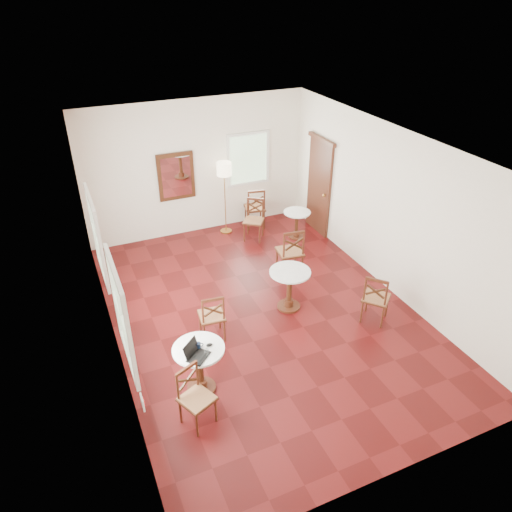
{
  "coord_description": "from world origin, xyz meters",
  "views": [
    {
      "loc": [
        -2.81,
        -6.12,
        5.16
      ],
      "look_at": [
        0.0,
        0.3,
        1.0
      ],
      "focal_mm": 33.4,
      "sensor_mm": 36.0,
      "label": 1
    }
  ],
  "objects": [
    {
      "name": "power_adapter",
      "position": [
        -1.79,
        -1.62,
        0.02
      ],
      "size": [
        0.1,
        0.06,
        0.04
      ],
      "primitive_type": "cube",
      "color": "black",
      "rests_on": "ground"
    },
    {
      "name": "ground",
      "position": [
        0.0,
        0.0,
        0.0
      ],
      "size": [
        7.0,
        7.0,
        0.0
      ],
      "primitive_type": "plane",
      "color": "#530E0E",
      "rests_on": "ground"
    },
    {
      "name": "chair_mid_b",
      "position": [
        1.66,
        -0.95,
        0.46
      ],
      "size": [
        0.61,
        0.61,
        0.93
      ],
      "rotation": [
        0.0,
        0.0,
        2.29
      ],
      "color": "#4F2413",
      "rests_on": "ground"
    },
    {
      "name": "chair_back_b",
      "position": [
        0.95,
        2.6,
        0.46
      ],
      "size": [
        0.59,
        0.59,
        0.92
      ],
      "rotation": [
        0.0,
        0.0,
        -0.62
      ],
      "color": "#4F2413",
      "rests_on": "ground"
    },
    {
      "name": "cafe_table_near",
      "position": [
        -1.55,
        -1.28,
        0.47
      ],
      "size": [
        0.72,
        0.72,
        0.77
      ],
      "color": "#4F2413",
      "rests_on": "ground"
    },
    {
      "name": "chair_near_a",
      "position": [
        -1.03,
        -0.27,
        0.44
      ],
      "size": [
        0.45,
        0.45,
        0.88
      ],
      "rotation": [
        0.0,
        0.0,
        3.03
      ],
      "color": "#4F2413",
      "rests_on": "ground"
    },
    {
      "name": "chair_back_a",
      "position": [
        1.21,
        3.12,
        0.49
      ],
      "size": [
        0.53,
        0.53,
        0.98
      ],
      "rotation": [
        0.0,
        0.0,
        2.95
      ],
      "color": "#4F2413",
      "rests_on": "ground"
    },
    {
      "name": "navy_mug",
      "position": [
        -1.55,
        -1.28,
        0.81
      ],
      "size": [
        0.11,
        0.08,
        0.09
      ],
      "color": "black",
      "rests_on": "cafe_table_near"
    },
    {
      "name": "chair_mid_a",
      "position": [
        1.0,
        0.92,
        0.52
      ],
      "size": [
        0.54,
        0.54,
        1.04
      ],
      "rotation": [
        0.0,
        0.0,
        3.01
      ],
      "color": "#4F2413",
      "rests_on": "ground"
    },
    {
      "name": "chair_near_b",
      "position": [
        -1.78,
        -1.81,
        0.43
      ],
      "size": [
        0.53,
        0.53,
        0.87
      ],
      "rotation": [
        0.0,
        0.0,
        0.42
      ],
      "color": "#4F2413",
      "rests_on": "ground"
    },
    {
      "name": "floor_lamp",
      "position": [
        0.49,
        3.15,
        1.42
      ],
      "size": [
        0.33,
        0.33,
        1.67
      ],
      "color": "#BF8C3F",
      "rests_on": "ground"
    },
    {
      "name": "water_glass",
      "position": [
        -1.5,
        -1.48,
        0.82
      ],
      "size": [
        0.06,
        0.06,
        0.11
      ],
      "primitive_type": "cylinder",
      "color": "white",
      "rests_on": "cafe_table_near"
    },
    {
      "name": "laptop",
      "position": [
        -1.63,
        -1.42,
        0.82
      ],
      "size": [
        0.39,
        0.39,
        0.22
      ],
      "rotation": [
        0.0,
        0.0,
        0.73
      ],
      "color": "black",
      "rests_on": "cafe_table_near"
    },
    {
      "name": "cafe_table_mid",
      "position": [
        0.49,
        -0.04,
        0.47
      ],
      "size": [
        0.72,
        0.72,
        0.76
      ],
      "color": "#4F2413",
      "rests_on": "ground"
    },
    {
      "name": "room_shell",
      "position": [
        -0.06,
        0.27,
        1.89
      ],
      "size": [
        5.02,
        7.02,
        3.01
      ],
      "color": "white",
      "rests_on": "ground"
    },
    {
      "name": "mouse",
      "position": [
        -1.4,
        -1.3,
        0.78
      ],
      "size": [
        0.11,
        0.09,
        0.03
      ],
      "primitive_type": "ellipsoid",
      "rotation": [
        0.0,
        0.0,
        -0.44
      ],
      "color": "black",
      "rests_on": "cafe_table_near"
    },
    {
      "name": "cafe_table_back",
      "position": [
        1.85,
        2.26,
        0.39
      ],
      "size": [
        0.6,
        0.6,
        0.63
      ],
      "color": "#4F2413",
      "rests_on": "ground"
    }
  ]
}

